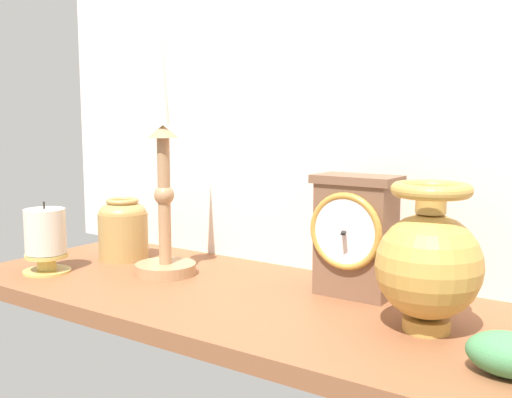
{
  "coord_description": "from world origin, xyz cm",
  "views": [
    {
      "loc": [
        46.41,
        -68.85,
        25.29
      ],
      "look_at": [
        -1.75,
        0.0,
        14.0
      ],
      "focal_mm": 42.51,
      "sensor_mm": 36.0,
      "label": 1
    }
  ],
  "objects_px": {
    "candlestick_tall_left": "(164,197)",
    "brass_vase_bulbous": "(427,262)",
    "mantel_clock": "(355,234)",
    "brass_vase_jar": "(123,228)",
    "pillar_candle_front": "(46,239)"
  },
  "relations": [
    {
      "from": "mantel_clock",
      "to": "candlestick_tall_left",
      "type": "relative_size",
      "value": 0.43
    },
    {
      "from": "mantel_clock",
      "to": "brass_vase_jar",
      "type": "height_order",
      "value": "mantel_clock"
    },
    {
      "from": "candlestick_tall_left",
      "to": "brass_vase_jar",
      "type": "bearing_deg",
      "value": 164.95
    },
    {
      "from": "mantel_clock",
      "to": "candlestick_tall_left",
      "type": "distance_m",
      "value": 0.31
    },
    {
      "from": "mantel_clock",
      "to": "pillar_candle_front",
      "type": "relative_size",
      "value": 1.47
    },
    {
      "from": "mantel_clock",
      "to": "pillar_candle_front",
      "type": "xyz_separation_m",
      "value": [
        -0.47,
        -0.17,
        -0.03
      ]
    },
    {
      "from": "candlestick_tall_left",
      "to": "brass_vase_bulbous",
      "type": "distance_m",
      "value": 0.44
    },
    {
      "from": "mantel_clock",
      "to": "candlestick_tall_left",
      "type": "height_order",
      "value": "candlestick_tall_left"
    },
    {
      "from": "candlestick_tall_left",
      "to": "brass_vase_bulbous",
      "type": "bearing_deg",
      "value": -2.52
    },
    {
      "from": "mantel_clock",
      "to": "brass_vase_jar",
      "type": "distance_m",
      "value": 0.44
    },
    {
      "from": "brass_vase_bulbous",
      "to": "brass_vase_jar",
      "type": "xyz_separation_m",
      "value": [
        -0.58,
        0.06,
        -0.03
      ]
    },
    {
      "from": "mantel_clock",
      "to": "pillar_candle_front",
      "type": "distance_m",
      "value": 0.5
    },
    {
      "from": "mantel_clock",
      "to": "brass_vase_jar",
      "type": "relative_size",
      "value": 1.58
    },
    {
      "from": "candlestick_tall_left",
      "to": "brass_vase_jar",
      "type": "relative_size",
      "value": 3.71
    },
    {
      "from": "brass_vase_jar",
      "to": "mantel_clock",
      "type": "bearing_deg",
      "value": 3.83
    }
  ]
}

